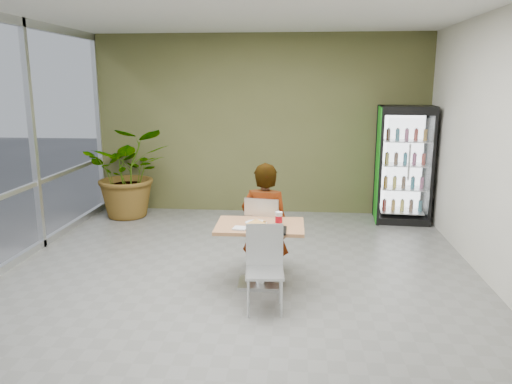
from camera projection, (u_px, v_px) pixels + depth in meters
ground at (236, 285)px, 5.92m from camera, size 7.00×7.00×0.00m
room_envelope at (234, 152)px, 5.58m from camera, size 6.00×7.00×3.20m
dining_table at (260, 242)px, 5.82m from camera, size 1.03×0.73×0.75m
chair_far at (263, 228)px, 6.26m from camera, size 0.50×0.50×0.97m
chair_near at (265, 260)px, 5.25m from camera, size 0.43×0.43×0.90m
seated_woman at (265, 229)px, 6.31m from camera, size 0.68×0.50×1.69m
pizza_plate at (256, 222)px, 5.81m from camera, size 0.33×0.25×0.03m
soda_cup at (279, 219)px, 5.74m from camera, size 0.09×0.09×0.15m
napkin_stack at (240, 228)px, 5.59m from camera, size 0.17×0.17×0.02m
cafeteria_tray at (268, 230)px, 5.51m from camera, size 0.41×0.30×0.02m
beverage_fridge at (404, 165)px, 8.46m from camera, size 0.95×0.76×1.98m
potted_plant at (129, 172)px, 8.80m from camera, size 1.69×1.55×1.60m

